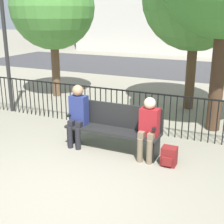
% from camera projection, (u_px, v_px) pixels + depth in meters
% --- Properties ---
extents(ground_plane, '(80.00, 80.00, 0.00)m').
position_uv_depth(ground_plane, '(61.00, 196.00, 4.62)').
color(ground_plane, gray).
extents(park_bench, '(1.90, 0.45, 0.92)m').
position_uv_depth(park_bench, '(114.00, 126.00, 6.09)').
color(park_bench, black).
rests_on(park_bench, ground).
extents(seated_person_0, '(0.34, 0.39, 1.26)m').
position_uv_depth(seated_person_0, '(78.00, 112.00, 6.21)').
color(seated_person_0, black).
rests_on(seated_person_0, ground).
extents(seated_person_1, '(0.34, 0.39, 1.18)m').
position_uv_depth(seated_person_1, '(148.00, 125.00, 5.63)').
color(seated_person_1, brown).
rests_on(seated_person_1, ground).
extents(backpack, '(0.26, 0.26, 0.34)m').
position_uv_depth(backpack, '(169.00, 156.00, 5.52)').
color(backpack, maroon).
rests_on(backpack, ground).
extents(fence_railing, '(9.01, 0.03, 0.95)m').
position_uv_depth(fence_railing, '(134.00, 107.00, 7.06)').
color(fence_railing, black).
rests_on(fence_railing, ground).
extents(tree_2, '(2.59, 2.59, 4.09)m').
position_uv_depth(tree_2, '(52.00, 7.00, 9.51)').
color(tree_2, brown).
rests_on(tree_2, ground).
extents(lamp_post, '(0.28, 0.28, 3.83)m').
position_uv_depth(lamp_post, '(3.00, 17.00, 7.94)').
color(lamp_post, black).
rests_on(lamp_post, ground).
extents(street_surface, '(24.00, 6.00, 0.01)m').
position_uv_depth(street_surface, '(201.00, 70.00, 15.00)').
color(street_surface, '#333335').
rests_on(street_surface, ground).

